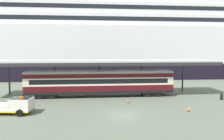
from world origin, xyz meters
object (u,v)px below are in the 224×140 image
(traffic_cone_mid, at_px, (128,101))
(train_carriage, at_px, (100,82))
(service_truck, at_px, (14,105))
(quay_bollard, at_px, (222,96))
(traffic_cone_near, at_px, (188,109))
(cruise_ship, at_px, (125,29))

(traffic_cone_mid, bearing_deg, train_carriage, 129.26)
(train_carriage, height_order, traffic_cone_mid, train_carriage)
(service_truck, height_order, quay_bollard, service_truck)
(train_carriage, xyz_separation_m, traffic_cone_near, (10.23, -9.62, -1.99))
(train_carriage, xyz_separation_m, quay_bollard, (17.88, -4.17, -1.79))
(traffic_cone_near, xyz_separation_m, quay_bollard, (7.65, 5.44, 0.20))
(traffic_cone_near, distance_m, traffic_cone_mid, 8.19)
(cruise_ship, xyz_separation_m, quay_bollard, (8.69, -36.97, -13.45))
(cruise_ship, height_order, traffic_cone_mid, cruise_ship)
(cruise_ship, height_order, train_carriage, cruise_ship)
(service_truck, bearing_deg, traffic_cone_mid, 16.10)
(train_carriage, distance_m, service_truck, 13.53)
(train_carriage, relative_size, service_truck, 4.26)
(service_truck, bearing_deg, train_carriage, 39.99)
(service_truck, xyz_separation_m, quay_bollard, (28.19, 4.48, -0.47))
(train_carriage, xyz_separation_m, traffic_cone_mid, (3.75, -4.59, -2.02))
(service_truck, distance_m, traffic_cone_mid, 14.66)
(traffic_cone_mid, xyz_separation_m, quay_bollard, (14.12, 0.42, 0.22))
(cruise_ship, height_order, service_truck, cruise_ship)
(service_truck, relative_size, traffic_cone_mid, 9.05)
(service_truck, xyz_separation_m, traffic_cone_mid, (14.07, 4.06, -0.70))
(cruise_ship, xyz_separation_m, traffic_cone_mid, (-5.44, -37.39, -13.68))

